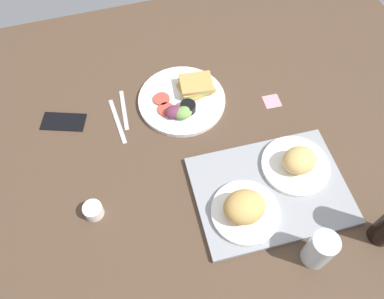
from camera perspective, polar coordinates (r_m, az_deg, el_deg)
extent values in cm
cube|color=#4C3828|center=(125.08, 0.49, 0.03)|extent=(190.00, 150.00, 3.00)
cube|color=gray|center=(117.90, 11.53, -5.92)|extent=(46.15, 34.59, 1.60)
cylinder|color=white|center=(121.87, 15.06, -2.30)|extent=(20.83, 20.83, 1.40)
ellipsoid|color=#DBB266|center=(118.11, 15.63, -1.56)|extent=(10.25, 8.85, 6.99)
cylinder|color=white|center=(112.15, 7.91, -9.17)|extent=(19.80, 19.80, 1.40)
ellipsoid|color=tan|center=(107.58, 7.74, -8.43)|extent=(11.71, 10.12, 7.99)
cylinder|color=white|center=(133.89, -1.52, 7.32)|extent=(30.03, 30.03, 1.60)
cube|color=tan|center=(135.43, 0.63, 9.13)|extent=(12.71, 11.20, 1.40)
cube|color=#B2C66B|center=(134.52, 0.64, 9.46)|extent=(11.33, 9.40, 1.00)
cube|color=tan|center=(133.61, 0.64, 9.80)|extent=(11.98, 10.23, 1.40)
cylinder|color=#D14738|center=(133.04, -4.54, 7.47)|extent=(5.60, 5.60, 0.80)
cylinder|color=#D14738|center=(130.15, -3.83, 5.94)|extent=(5.60, 5.60, 0.80)
cylinder|color=black|center=(129.06, -0.60, 6.28)|extent=(5.20, 5.20, 3.00)
cylinder|color=#EFEACC|center=(128.19, -0.60, 6.58)|extent=(4.26, 4.26, 0.60)
ellipsoid|color=#729E4C|center=(127.33, -1.33, 5.47)|extent=(6.00, 4.80, 3.60)
ellipsoid|color=#6B2D47|center=(127.67, -2.65, 5.61)|extent=(6.00, 4.80, 3.60)
cylinder|color=silver|center=(108.36, 18.41, -13.90)|extent=(7.10, 7.10, 12.93)
cylinder|color=silver|center=(115.16, -14.41, -8.74)|extent=(5.60, 5.60, 4.00)
cube|color=#B7B7BC|center=(134.05, -10.06, 5.83)|extent=(2.63, 17.06, 0.50)
cube|color=#B7B7BC|center=(131.63, -11.00, 4.19)|extent=(2.90, 19.05, 0.50)
cube|color=black|center=(135.92, -18.52, 3.98)|extent=(15.98, 11.60, 0.80)
cube|color=pink|center=(137.36, 11.77, 7.02)|extent=(5.87, 5.87, 0.12)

